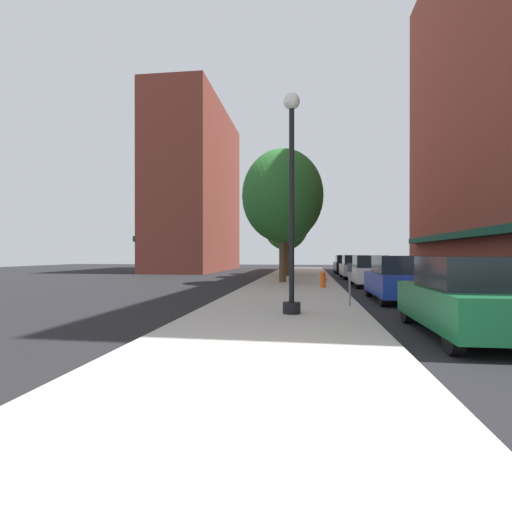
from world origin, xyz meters
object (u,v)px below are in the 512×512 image
Objects in this scene: fire_hydrant at (323,279)px; tree_near at (286,224)px; tree_mid at (283,196)px; car_black at (345,265)px; car_blue at (398,279)px; car_green at (466,298)px; car_silver at (354,267)px; lamppost at (292,198)px; parking_meter_near at (350,279)px; car_white at (369,271)px; tree_far at (288,211)px.

tree_near reaches higher than fire_hydrant.
car_black is (4.69, 13.17, -4.26)m from tree_mid.
car_blue is 1.00× the size of car_black.
car_green is (4.69, -14.37, -4.26)m from tree_mid.
lamppost is at bearing -101.35° from car_silver.
car_blue is at bearing -89.93° from car_silver.
parking_meter_near is 0.17× the size of tree_mid.
car_green and car_silver have the same top height.
tree_mid is at bearing -109.45° from car_black.
car_silver is (0.00, 6.96, 0.00)m from car_white.
car_silver is 7.35m from car_black.
fire_hydrant is 11.00m from car_green.
car_blue is (5.13, -19.08, -3.50)m from tree_near.
tree_far is (-0.03, 6.63, -0.14)m from tree_mid.
car_white is at bearing 45.03° from fire_hydrant.
tree_mid is (-2.74, 10.43, 4.12)m from parking_meter_near.
car_green is 1.00× the size of car_silver.
tree_mid reaches higher than car_green.
car_silver is (1.95, 16.25, -0.14)m from parking_meter_near.
car_green is at bearing -77.33° from tree_far.
tree_near is at bearing 98.41° from parking_meter_near.
tree_near reaches higher than car_black.
car_black is at bearing 88.41° from car_green.
tree_far reaches higher than tree_near.
car_silver is at bearing -9.72° from tree_far.
tree_near is 0.84× the size of tree_mid.
tree_mid is (-2.17, 3.67, 4.55)m from fire_hydrant.
tree_far reaches higher than fire_hydrant.
car_white and car_silver have the same top height.
car_silver is (0.00, 13.81, 0.00)m from car_blue.
parking_meter_near is 0.30× the size of car_white.
parking_meter_near is 16.37m from car_silver.
parking_meter_near is at bearing -81.59° from tree_near.
tree_far is 1.68× the size of car_green.
car_silver is at bearing 90.60° from car_blue.
tree_near is 13.72m from car_white.
fire_hydrant is at bearing -77.94° from tree_far.
lamppost is at bearing -97.52° from fire_hydrant.
lamppost is at bearing -86.41° from tree_near.
tree_mid is 1.78× the size of car_white.
tree_mid reaches higher than car_white.
car_white is (3.66, 11.17, -2.39)m from lamppost.
tree_near reaches higher than lamppost.
tree_near is at bearing 95.22° from tree_far.
lamppost reaches higher than car_black.
lamppost is 9.12m from fire_hydrant.
car_black is at bearing 81.82° from lamppost.
car_blue is at bearing -74.95° from tree_near.
tree_mid reaches higher than fire_hydrant.
car_white is (4.69, -1.15, -4.26)m from tree_mid.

